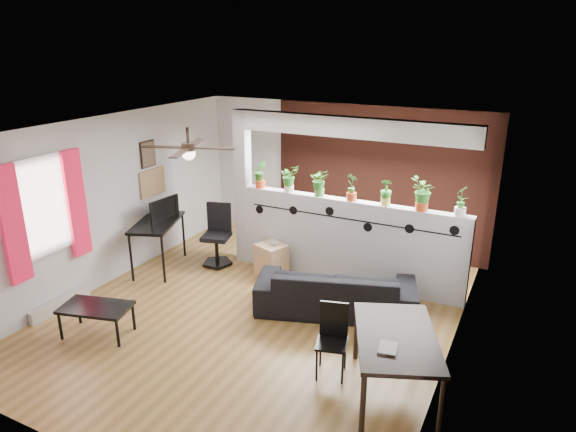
{
  "coord_description": "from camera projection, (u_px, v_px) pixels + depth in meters",
  "views": [
    {
      "loc": [
        3.27,
        -5.54,
        3.67
      ],
      "look_at": [
        0.18,
        0.6,
        1.28
      ],
      "focal_mm": 32.0,
      "sensor_mm": 36.0,
      "label": 1
    }
  ],
  "objects": [
    {
      "name": "book",
      "position": [
        379.0,
        346.0,
        5.14
      ],
      "size": [
        0.22,
        0.27,
        0.02
      ],
      "primitive_type": "imported",
      "rotation": [
        0.0,
        0.0,
        0.15
      ],
      "color": "gray",
      "rests_on": "dining_table"
    },
    {
      "name": "corkboard",
      "position": [
        153.0,
        182.0,
        8.72
      ],
      "size": [
        0.03,
        0.6,
        0.45
      ],
      "primitive_type": "cube",
      "color": "#9D764B",
      "rests_on": "room_shell"
    },
    {
      "name": "potted_plant_4",
      "position": [
        386.0,
        191.0,
        7.46
      ],
      "size": [
        0.22,
        0.19,
        0.39
      ],
      "color": "#E6D351",
      "rests_on": "partition_wall"
    },
    {
      "name": "potted_plant_0",
      "position": [
        260.0,
        173.0,
        8.34
      ],
      "size": [
        0.3,
        0.28,
        0.45
      ],
      "color": "#E8461B",
      "rests_on": "partition_wall"
    },
    {
      "name": "potted_plant_3",
      "position": [
        352.0,
        186.0,
        7.67
      ],
      "size": [
        0.26,
        0.23,
        0.43
      ],
      "color": "#CF4121",
      "rests_on": "partition_wall"
    },
    {
      "name": "potted_plant_6",
      "position": [
        461.0,
        200.0,
        7.0
      ],
      "size": [
        0.25,
        0.28,
        0.44
      ],
      "color": "white",
      "rests_on": "partition_wall"
    },
    {
      "name": "pier_column",
      "position": [
        243.0,
        188.0,
        8.57
      ],
      "size": [
        0.22,
        0.2,
        2.6
      ],
      "primitive_type": "cube",
      "color": "#BCBCC1",
      "rests_on": "ground"
    },
    {
      "name": "brick_panel",
      "position": [
        380.0,
        181.0,
        9.0
      ],
      "size": [
        3.9,
        0.05,
        2.6
      ],
      "primitive_type": "cube",
      "color": "#B04833",
      "rests_on": "ground"
    },
    {
      "name": "vine_decal",
      "position": [
        348.0,
        219.0,
        7.75
      ],
      "size": [
        3.31,
        0.01,
        0.3
      ],
      "color": "black",
      "rests_on": "partition_wall"
    },
    {
      "name": "dining_table",
      "position": [
        396.0,
        342.0,
        5.38
      ],
      "size": [
        1.27,
        1.56,
        0.74
      ],
      "color": "black",
      "rests_on": "ground"
    },
    {
      "name": "cup",
      "position": [
        274.0,
        243.0,
        8.19
      ],
      "size": [
        0.15,
        0.15,
        0.09
      ],
      "primitive_type": "imported",
      "rotation": [
        0.0,
        0.0,
        -0.41
      ],
      "color": "gray",
      "rests_on": "cube_shelf"
    },
    {
      "name": "potted_plant_1",
      "position": [
        289.0,
        178.0,
        8.12
      ],
      "size": [
        0.26,
        0.28,
        0.43
      ],
      "color": "white",
      "rests_on": "partition_wall"
    },
    {
      "name": "room_shell",
      "position": [
        256.0,
        226.0,
        6.84
      ],
      "size": [
        6.3,
        7.1,
        2.9
      ],
      "color": "brown",
      "rests_on": "ground"
    },
    {
      "name": "framed_art",
      "position": [
        148.0,
        154.0,
        8.51
      ],
      "size": [
        0.03,
        0.34,
        0.44
      ],
      "color": "#8C7259",
      "rests_on": "room_shell"
    },
    {
      "name": "window_assembly",
      "position": [
        44.0,
        209.0,
        6.84
      ],
      "size": [
        0.09,
        1.3,
        1.55
      ],
      "color": "white",
      "rests_on": "room_shell"
    },
    {
      "name": "ceiling_fan",
      "position": [
        188.0,
        149.0,
        6.59
      ],
      "size": [
        1.19,
        1.19,
        0.43
      ],
      "color": "black",
      "rests_on": "room_shell"
    },
    {
      "name": "ceiling_header",
      "position": [
        354.0,
        128.0,
        7.39
      ],
      "size": [
        3.6,
        0.18,
        0.3
      ],
      "primitive_type": "cube",
      "color": "silver",
      "rests_on": "room_shell"
    },
    {
      "name": "office_chair",
      "position": [
        218.0,
        239.0,
        8.69
      ],
      "size": [
        0.54,
        0.54,
        1.03
      ],
      "color": "black",
      "rests_on": "ground"
    },
    {
      "name": "coffee_table",
      "position": [
        96.0,
        309.0,
        6.6
      ],
      "size": [
        0.98,
        0.7,
        0.41
      ],
      "color": "black",
      "rests_on": "ground"
    },
    {
      "name": "computer_desk",
      "position": [
        157.0,
        226.0,
        8.43
      ],
      "size": [
        0.97,
        1.29,
        0.83
      ],
      "color": "black",
      "rests_on": "ground"
    },
    {
      "name": "sofa",
      "position": [
        336.0,
        291.0,
        7.21
      ],
      "size": [
        2.27,
        1.44,
        0.62
      ],
      "primitive_type": "imported",
      "rotation": [
        0.0,
        0.0,
        3.45
      ],
      "color": "black",
      "rests_on": "ground"
    },
    {
      "name": "potted_plant_5",
      "position": [
        423.0,
        193.0,
        7.22
      ],
      "size": [
        0.27,
        0.31,
        0.48
      ],
      "color": "#DA4819",
      "rests_on": "partition_wall"
    },
    {
      "name": "cube_shelf",
      "position": [
        271.0,
        260.0,
        8.31
      ],
      "size": [
        0.55,
        0.52,
        0.53
      ],
      "primitive_type": "cube",
      "rotation": [
        0.0,
        0.0,
        -0.36
      ],
      "color": "tan",
      "rests_on": "ground"
    },
    {
      "name": "folding_chair",
      "position": [
        333.0,
        333.0,
        5.83
      ],
      "size": [
        0.42,
        0.42,
        0.85
      ],
      "color": "black",
      "rests_on": "ground"
    },
    {
      "name": "partition_wall",
      "position": [
        350.0,
        242.0,
        7.97
      ],
      "size": [
        3.6,
        0.18,
        1.35
      ],
      "primitive_type": "cube",
      "color": "#BCBCC1",
      "rests_on": "ground"
    },
    {
      "name": "potted_plant_2",
      "position": [
        320.0,
        182.0,
        7.9
      ],
      "size": [
        0.27,
        0.24,
        0.42
      ],
      "color": "#469436",
      "rests_on": "partition_wall"
    },
    {
      "name": "monitor",
      "position": [
        162.0,
        213.0,
        8.49
      ],
      "size": [
        0.36,
        0.09,
        0.2
      ],
      "primitive_type": "imported",
      "rotation": [
        0.0,
        0.0,
        1.49
      ],
      "color": "black",
      "rests_on": "computer_desk"
    },
    {
      "name": "baseboard_heater",
      "position": [
        61.0,
        304.0,
        7.3
      ],
      "size": [
        0.08,
        1.0,
        0.18
      ],
      "primitive_type": "cube",
      "color": "beige",
      "rests_on": "ground"
    }
  ]
}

